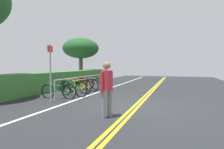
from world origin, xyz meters
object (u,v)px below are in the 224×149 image
Objects in this scene: sign_post_near at (50,68)px; tree_mid at (81,49)px; bike_rack at (82,81)px; bicycle_0 at (59,91)px; bicycle_3 at (83,85)px; bicycle_5 at (97,83)px; bicycle_2 at (77,86)px; pedestrian at (107,86)px; bicycle_4 at (90,84)px; bicycle_1 at (73,88)px.

tree_mid is (9.09, 3.56, 1.58)m from sign_post_near.
bicycle_0 is at bearing 176.52° from bike_rack.
bicycle_3 is 1.07× the size of bicycle_5.
pedestrian reaches higher than bicycle_2.
tree_mid reaches higher than bicycle_4.
bicycle_3 is at bearing 20.38° from bike_rack.
tree_mid reaches higher than bicycle_1.
bicycle_2 is 2.79m from sign_post_near.
bicycle_5 is (1.86, -0.06, -0.30)m from bike_rack.
bicycle_2 is at bearing 178.56° from bicycle_4.
tree_mid is (5.81, 3.23, 2.59)m from bicycle_3.
bike_rack is 2.86× the size of bicycle_0.
tree_mid is at bearing 29.06° from bicycle_3.
bicycle_4 is (0.76, -0.05, -0.01)m from bicycle_3.
bicycle_2 is 0.45× the size of tree_mid.
bicycle_1 is 0.45× the size of tree_mid.
sign_post_near is at bearing -158.64° from tree_mid.
bicycle_2 is 1.45m from bicycle_4.
bicycle_4 is 0.75m from bicycle_5.
bike_rack is 1.99m from bicycle_0.
bicycle_2 is at bearing 7.00° from sign_post_near.
bicycle_0 is 0.99× the size of bicycle_5.
bicycle_0 is (-1.96, 0.12, -0.32)m from bike_rack.
sign_post_near is 0.59× the size of tree_mid.
bicycle_4 reaches higher than bicycle_5.
sign_post_near is at bearing -177.97° from bicycle_1.
pedestrian is 0.69× the size of sign_post_near.
bicycle_3 is 0.81× the size of sign_post_near.
bicycle_5 is 4.88m from sign_post_near.
sign_post_near is (-4.77, -0.13, 1.02)m from bicycle_5.
tree_mid reaches higher than sign_post_near.
bicycle_1 is at bearing -16.62° from bicycle_0.
bicycle_4 is 4.17m from sign_post_near.
bicycle_4 is 6.08m from pedestrian.
sign_post_near reaches higher than pedestrian.
tree_mid is at bearing 21.75° from bicycle_0.
sign_post_near is at bearing -174.31° from bicycle_3.
sign_post_near is (-2.58, -0.32, 1.01)m from bicycle_2.
bicycle_0 is at bearing 17.91° from sign_post_near.
pedestrian reaches higher than bike_rack.
bicycle_4 reaches higher than bicycle_0.
bicycle_2 is 4.91m from pedestrian.
pedestrian is at bearing -144.29° from bike_rack.
tree_mid reaches higher than bicycle_2.
bicycle_1 is (0.82, -0.25, 0.04)m from bicycle_0.
bicycle_4 is at bearing -3.51° from bicycle_3.
bicycle_3 is at bearing 0.80° from bicycle_2.
tree_mid is (4.33, 3.43, 2.60)m from bicycle_5.
bicycle_2 is (-0.33, 0.13, -0.28)m from bike_rack.
bike_rack is 7.41m from tree_mid.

